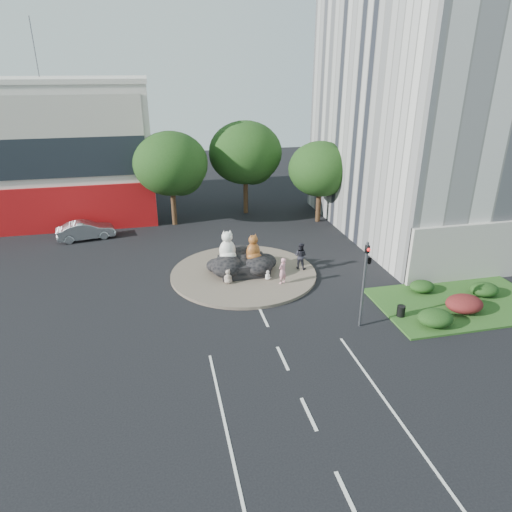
{
  "coord_description": "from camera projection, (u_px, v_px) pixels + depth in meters",
  "views": [
    {
      "loc": [
        -5.42,
        -18.1,
        13.44
      ],
      "look_at": [
        0.53,
        8.42,
        2.0
      ],
      "focal_mm": 32.0,
      "sensor_mm": 36.0,
      "label": 1
    }
  ],
  "objects": [
    {
      "name": "grass_verge",
      "position": [
        459.0,
        303.0,
        27.68
      ],
      "size": [
        10.0,
        6.0,
        0.12
      ],
      "primitive_type": "cube",
      "color": "#23501A",
      "rests_on": "ground"
    },
    {
      "name": "street_lamp",
      "position": [
        436.0,
        208.0,
        30.6
      ],
      "size": [
        2.34,
        0.22,
        8.06
      ],
      "color": "#595B60",
      "rests_on": "ground"
    },
    {
      "name": "pedestrian_pink",
      "position": [
        282.0,
        271.0,
        29.57
      ],
      "size": [
        0.77,
        0.72,
        1.78
      ],
      "primitive_type": "imported",
      "rotation": [
        0.0,
        0.0,
        3.77
      ],
      "color": "pink",
      "rests_on": "roundabout_island"
    },
    {
      "name": "hedge_near_green",
      "position": [
        435.0,
        318.0,
        25.08
      ],
      "size": [
        2.0,
        1.6,
        0.9
      ],
      "primitive_type": "ellipsoid",
      "color": "#183310",
      "rests_on": "grass_verge"
    },
    {
      "name": "tree_right",
      "position": [
        321.0,
        171.0,
        40.66
      ],
      "size": [
        5.7,
        5.7,
        7.3
      ],
      "color": "#382314",
      "rests_on": "ground"
    },
    {
      "name": "hedge_back_green",
      "position": [
        422.0,
        286.0,
        28.84
      ],
      "size": [
        1.6,
        1.28,
        0.72
      ],
      "primitive_type": "ellipsoid",
      "color": "#183310",
      "rests_on": "grass_verge"
    },
    {
      "name": "hedge_red",
      "position": [
        464.0,
        304.0,
        26.47
      ],
      "size": [
        2.2,
        1.76,
        0.99
      ],
      "primitive_type": "ellipsoid",
      "color": "#4B1415",
      "rests_on": "grass_verge"
    },
    {
      "name": "roundabout_island",
      "position": [
        244.0,
        273.0,
        31.54
      ],
      "size": [
        10.0,
        10.0,
        0.2
      ],
      "primitive_type": "cylinder",
      "color": "brown",
      "rests_on": "ground"
    },
    {
      "name": "rock_plinth",
      "position": [
        243.0,
        266.0,
        31.33
      ],
      "size": [
        3.2,
        2.6,
        0.9
      ],
      "primitive_type": null,
      "color": "black",
      "rests_on": "roundabout_island"
    },
    {
      "name": "cat_tabby",
      "position": [
        253.0,
        247.0,
        30.85
      ],
      "size": [
        1.41,
        1.33,
        1.87
      ],
      "primitive_type": null,
      "rotation": [
        0.0,
        0.0,
        0.4
      ],
      "color": "#A14421",
      "rests_on": "rock_plinth"
    },
    {
      "name": "kitten_calico",
      "position": [
        228.0,
        276.0,
        29.78
      ],
      "size": [
        0.7,
        0.64,
        0.99
      ],
      "primitive_type": null,
      "rotation": [
        0.0,
        0.0,
        -0.23
      ],
      "color": "silver",
      "rests_on": "roundabout_island"
    },
    {
      "name": "tree_mid",
      "position": [
        246.0,
        156.0,
        42.69
      ],
      "size": [
        6.84,
        6.84,
        8.76
      ],
      "color": "#382314",
      "rests_on": "ground"
    },
    {
      "name": "shophouse_block",
      "position": [
        12.0,
        150.0,
        41.66
      ],
      "size": [
        25.2,
        12.3,
        17.4
      ],
      "color": "beige",
      "rests_on": "ground"
    },
    {
      "name": "office_tower",
      "position": [
        487.0,
        6.0,
        34.22
      ],
      "size": [
        20.0,
        20.0,
        35.0
      ],
      "primitive_type": "cube",
      "color": "silver",
      "rests_on": "ground"
    },
    {
      "name": "tree_left",
      "position": [
        172.0,
        167.0,
        39.6
      ],
      "size": [
        6.46,
        6.46,
        8.27
      ],
      "color": "#382314",
      "rests_on": "ground"
    },
    {
      "name": "litter_bin",
      "position": [
        401.0,
        311.0,
        26.05
      ],
      "size": [
        0.51,
        0.51,
        0.64
      ],
      "primitive_type": "cylinder",
      "rotation": [
        0.0,
        0.0,
        0.1
      ],
      "color": "black",
      "rests_on": "grass_verge"
    },
    {
      "name": "traffic_light",
      "position": [
        367.0,
        266.0,
        24.01
      ],
      "size": [
        0.44,
        1.24,
        5.0
      ],
      "color": "#595B60",
      "rests_on": "ground"
    },
    {
      "name": "kitten_white",
      "position": [
        268.0,
        275.0,
        30.29
      ],
      "size": [
        0.56,
        0.56,
        0.7
      ],
      "primitive_type": null,
      "rotation": [
        0.0,
        0.0,
        0.81
      ],
      "color": "silver",
      "rests_on": "roundabout_island"
    },
    {
      "name": "parked_car",
      "position": [
        86.0,
        230.0,
        37.75
      ],
      "size": [
        4.83,
        2.44,
        1.52
      ],
      "primitive_type": "imported",
      "rotation": [
        0.0,
        0.0,
        1.76
      ],
      "color": "#AAACB2",
      "rests_on": "ground"
    },
    {
      "name": "hedge_mid_green",
      "position": [
        484.0,
        289.0,
        28.36
      ],
      "size": [
        1.8,
        1.44,
        0.81
      ],
      "primitive_type": "ellipsoid",
      "color": "#183310",
      "rests_on": "grass_verge"
    },
    {
      "name": "pedestrian_dark",
      "position": [
        300.0,
        256.0,
        31.72
      ],
      "size": [
        1.18,
        1.13,
        1.91
      ],
      "primitive_type": "imported",
      "rotation": [
        0.0,
        0.0,
        2.51
      ],
      "color": "#22212A",
      "rests_on": "roundabout_island"
    },
    {
      "name": "ground",
      "position": [
        283.0,
        358.0,
        22.59
      ],
      "size": [
        120.0,
        120.0,
        0.0
      ],
      "primitive_type": "plane",
      "color": "black",
      "rests_on": "ground"
    },
    {
      "name": "cat_white",
      "position": [
        227.0,
        245.0,
        30.77
      ],
      "size": [
        1.38,
        1.23,
        2.16
      ],
      "primitive_type": null,
      "rotation": [
        0.0,
        0.0,
        0.09
      ],
      "color": "white",
      "rests_on": "rock_plinth"
    }
  ]
}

